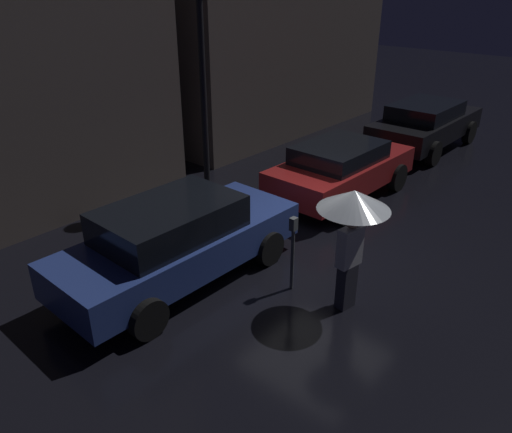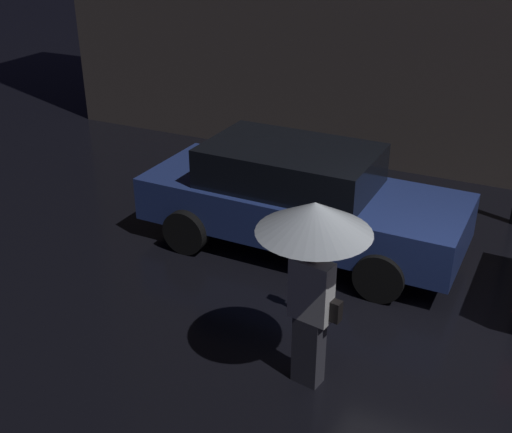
{
  "view_description": "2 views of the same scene",
  "coord_description": "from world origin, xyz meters",
  "px_view_note": "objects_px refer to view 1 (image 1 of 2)",
  "views": [
    {
      "loc": [
        -7.08,
        -4.45,
        4.88
      ],
      "look_at": [
        -1.62,
        0.28,
        1.39
      ],
      "focal_mm": 35.0,
      "sensor_mm": 36.0,
      "label": 1
    },
    {
      "loc": [
        0.75,
        -6.12,
        4.5
      ],
      "look_at": [
        -2.22,
        0.05,
        1.13
      ],
      "focal_mm": 45.0,
      "sensor_mm": 36.0,
      "label": 2
    }
  ],
  "objects_px": {
    "parked_car_red": "(341,168)",
    "parking_meter": "(293,246)",
    "parked_car_blue": "(177,240)",
    "parked_car_black": "(425,124)",
    "pedestrian_with_umbrella": "(353,215)",
    "street_lamp_near": "(201,37)"
  },
  "relations": [
    {
      "from": "parked_car_black",
      "to": "pedestrian_with_umbrella",
      "type": "bearing_deg",
      "value": -163.06
    },
    {
      "from": "street_lamp_near",
      "to": "parked_car_red",
      "type": "bearing_deg",
      "value": -45.69
    },
    {
      "from": "parking_meter",
      "to": "parked_car_blue",
      "type": "bearing_deg",
      "value": 121.94
    },
    {
      "from": "parked_car_blue",
      "to": "parking_meter",
      "type": "relative_size",
      "value": 3.35
    },
    {
      "from": "parked_car_red",
      "to": "parking_meter",
      "type": "xyz_separation_m",
      "value": [
        -3.95,
        -1.54,
        0.1
      ]
    },
    {
      "from": "parked_car_blue",
      "to": "parking_meter",
      "type": "height_order",
      "value": "parked_car_blue"
    },
    {
      "from": "parked_car_blue",
      "to": "parked_car_red",
      "type": "relative_size",
      "value": 1.12
    },
    {
      "from": "parked_car_black",
      "to": "parked_car_blue",
      "type": "bearing_deg",
      "value": -179.88
    },
    {
      "from": "parking_meter",
      "to": "pedestrian_with_umbrella",
      "type": "bearing_deg",
      "value": -80.23
    },
    {
      "from": "parked_car_blue",
      "to": "parked_car_black",
      "type": "distance_m",
      "value": 9.99
    },
    {
      "from": "parked_car_red",
      "to": "parking_meter",
      "type": "distance_m",
      "value": 4.24
    },
    {
      "from": "parked_car_red",
      "to": "parked_car_black",
      "type": "relative_size",
      "value": 0.9
    },
    {
      "from": "parked_car_red",
      "to": "parking_meter",
      "type": "bearing_deg",
      "value": -157.38
    },
    {
      "from": "parked_car_black",
      "to": "parking_meter",
      "type": "relative_size",
      "value": 3.32
    },
    {
      "from": "parked_car_blue",
      "to": "parked_car_black",
      "type": "xyz_separation_m",
      "value": [
        9.99,
        -0.04,
        -0.01
      ]
    },
    {
      "from": "parked_car_black",
      "to": "parking_meter",
      "type": "xyz_separation_m",
      "value": [
        -8.94,
        -1.64,
        0.06
      ]
    },
    {
      "from": "parked_car_blue",
      "to": "parked_car_red",
      "type": "bearing_deg",
      "value": -0.64
    },
    {
      "from": "parked_car_red",
      "to": "pedestrian_with_umbrella",
      "type": "relative_size",
      "value": 1.97
    },
    {
      "from": "parked_car_black",
      "to": "pedestrian_with_umbrella",
      "type": "xyz_separation_m",
      "value": [
        -8.77,
        -2.61,
        0.88
      ]
    },
    {
      "from": "pedestrian_with_umbrella",
      "to": "street_lamp_near",
      "type": "bearing_deg",
      "value": -98.31
    },
    {
      "from": "pedestrian_with_umbrella",
      "to": "street_lamp_near",
      "type": "xyz_separation_m",
      "value": [
        1.55,
        4.8,
        2.07
      ]
    },
    {
      "from": "parked_car_red",
      "to": "parking_meter",
      "type": "relative_size",
      "value": 2.98
    }
  ]
}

